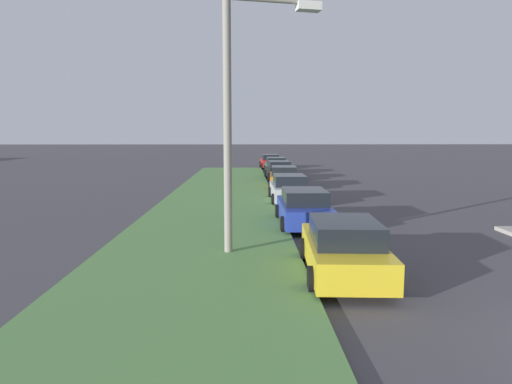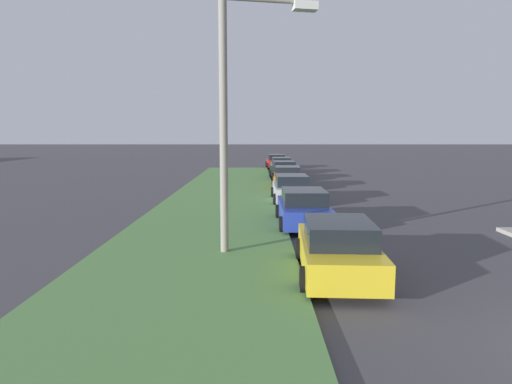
% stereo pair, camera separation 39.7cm
% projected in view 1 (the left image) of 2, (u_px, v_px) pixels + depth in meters
% --- Properties ---
extents(grass_median, '(60.00, 6.00, 0.12)m').
position_uv_depth(grass_median, '(208.00, 230.00, 16.55)').
color(grass_median, '#517F42').
rests_on(grass_median, ground).
extents(parked_car_yellow, '(4.39, 2.20, 1.47)m').
position_uv_depth(parked_car_yellow, '(344.00, 249.00, 11.26)').
color(parked_car_yellow, gold).
rests_on(parked_car_yellow, ground).
extents(parked_car_blue, '(4.31, 2.03, 1.47)m').
position_uv_depth(parked_car_blue, '(304.00, 208.00, 17.38)').
color(parked_car_blue, '#23389E').
rests_on(parked_car_blue, ground).
extents(parked_car_silver, '(4.31, 2.04, 1.47)m').
position_uv_depth(parked_car_silver, '(289.00, 189.00, 23.52)').
color(parked_car_silver, '#B2B5BA').
rests_on(parked_car_silver, ground).
extents(parked_car_orange, '(4.40, 2.21, 1.47)m').
position_uv_depth(parked_car_orange, '(284.00, 177.00, 29.70)').
color(parked_car_orange, orange).
rests_on(parked_car_orange, ground).
extents(parked_car_black, '(4.39, 2.19, 1.47)m').
position_uv_depth(parked_car_black, '(279.00, 170.00, 35.34)').
color(parked_car_black, black).
rests_on(parked_car_black, ground).
extents(parked_car_green, '(4.31, 2.04, 1.47)m').
position_uv_depth(parked_car_green, '(276.00, 166.00, 40.83)').
color(parked_car_green, '#1E6B38').
rests_on(parked_car_green, ground).
extents(parked_car_red, '(4.37, 2.15, 1.47)m').
position_uv_depth(parked_car_red, '(270.00, 161.00, 46.94)').
color(parked_car_red, red).
rests_on(parked_car_red, ground).
extents(streetlight, '(0.84, 2.85, 7.50)m').
position_uv_depth(streetlight, '(239.00, 106.00, 12.77)').
color(streetlight, gray).
rests_on(streetlight, ground).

